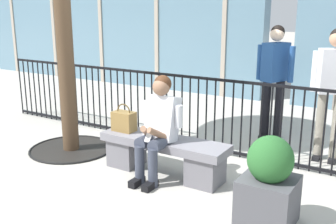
% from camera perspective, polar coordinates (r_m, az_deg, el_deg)
% --- Properties ---
extents(ground_plane, '(60.00, 60.00, 0.00)m').
position_cam_1_polar(ground_plane, '(4.91, -0.62, -8.76)').
color(ground_plane, '#B2ADA3').
extents(stone_bench, '(1.60, 0.44, 0.45)m').
position_cam_1_polar(stone_bench, '(4.81, -0.63, -5.79)').
color(stone_bench, slate).
rests_on(stone_bench, ground).
extents(seated_person_with_phone, '(0.52, 0.66, 1.21)m').
position_cam_1_polar(seated_person_with_phone, '(4.58, -1.41, -1.84)').
color(seated_person_with_phone, '#383D4C').
rests_on(seated_person_with_phone, ground).
extents(handbag_on_bench, '(0.28, 0.17, 0.35)m').
position_cam_1_polar(handbag_on_bench, '(5.02, -6.30, -1.27)').
color(handbag_on_bench, olive).
rests_on(handbag_on_bench, stone_bench).
extents(bystander_at_railing, '(0.55, 0.37, 1.71)m').
position_cam_1_polar(bystander_at_railing, '(5.47, 22.46, 3.55)').
color(bystander_at_railing, gray).
rests_on(bystander_at_railing, ground).
extents(bystander_further_back, '(0.55, 0.44, 1.71)m').
position_cam_1_polar(bystander_further_back, '(6.12, 14.96, 5.25)').
color(bystander_further_back, black).
rests_on(bystander_further_back, ground).
extents(plaza_railing, '(7.63, 0.04, 1.04)m').
position_cam_1_polar(plaza_railing, '(5.56, 4.88, -0.21)').
color(plaza_railing, black).
rests_on(plaza_railing, ground).
extents(planter, '(0.49, 0.49, 0.85)m').
position_cam_1_polar(planter, '(3.82, 14.18, -9.92)').
color(planter, '#4C4C51').
rests_on(planter, ground).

